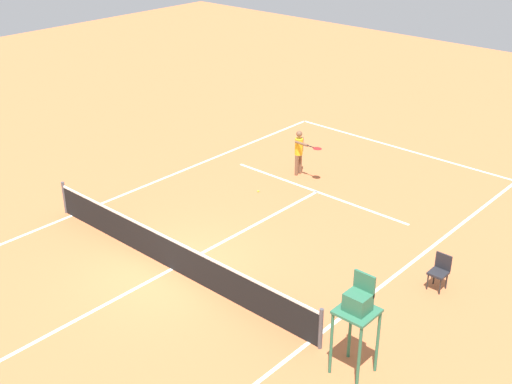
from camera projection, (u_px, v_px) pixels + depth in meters
ground_plane at (172, 269)px, 18.07m from camera, size 60.00×60.00×0.00m
court_lines at (172, 269)px, 18.07m from camera, size 9.53×23.88×0.01m
tennis_net at (171, 253)px, 17.86m from camera, size 10.13×0.10×1.07m
player_serving at (300, 149)px, 23.33m from camera, size 1.25×0.57×1.65m
tennis_ball at (258, 191)px, 22.44m from camera, size 0.07×0.07×0.07m
umpire_chair at (358, 310)px, 13.67m from camera, size 0.80×0.80×2.41m
courtside_chair_mid at (440, 270)px, 17.03m from camera, size 0.44×0.46×0.95m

